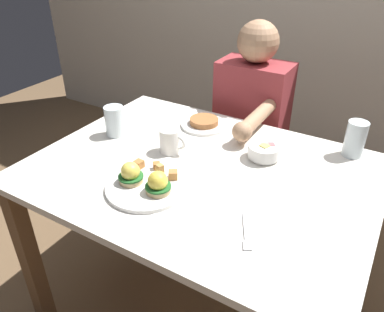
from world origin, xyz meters
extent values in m
plane|color=brown|center=(0.00, 0.00, 0.00)|extent=(6.00, 6.00, 0.00)
cube|color=white|center=(0.00, 0.00, 0.73)|extent=(1.20, 0.90, 0.03)
cube|color=#B23838|center=(0.00, -0.40, 0.74)|extent=(1.20, 0.06, 0.00)
cube|color=#B23838|center=(0.00, 0.40, 0.74)|extent=(1.20, 0.06, 0.00)
cube|color=brown|center=(-0.55, -0.40, 0.36)|extent=(0.06, 0.06, 0.71)
cube|color=brown|center=(-0.55, 0.40, 0.36)|extent=(0.06, 0.06, 0.71)
cube|color=brown|center=(0.55, 0.40, 0.36)|extent=(0.06, 0.06, 0.71)
cylinder|color=white|center=(-0.09, -0.20, 0.75)|extent=(0.27, 0.27, 0.01)
cylinder|color=tan|center=(-0.15, -0.21, 0.76)|extent=(0.08, 0.08, 0.02)
cylinder|color=#236028|center=(-0.15, -0.21, 0.78)|extent=(0.08, 0.08, 0.01)
sphere|color=#F7DB56|center=(-0.15, -0.21, 0.80)|extent=(0.06, 0.06, 0.06)
cylinder|color=tan|center=(-0.04, -0.21, 0.76)|extent=(0.08, 0.08, 0.02)
cylinder|color=#236028|center=(-0.04, -0.21, 0.78)|extent=(0.08, 0.08, 0.01)
sphere|color=yellow|center=(-0.04, -0.21, 0.80)|extent=(0.06, 0.06, 0.06)
cube|color=#AD7038|center=(-0.12, -0.10, 0.77)|extent=(0.03, 0.03, 0.02)
cube|color=#AD7038|center=(-0.18, -0.13, 0.77)|extent=(0.03, 0.03, 0.03)
cube|color=tan|center=(-0.09, -0.12, 0.77)|extent=(0.03, 0.03, 0.04)
cube|color=#B77A42|center=(-0.04, -0.12, 0.77)|extent=(0.04, 0.04, 0.03)
cylinder|color=white|center=(0.17, 0.18, 0.74)|extent=(0.10, 0.10, 0.01)
cylinder|color=white|center=(0.17, 0.18, 0.77)|extent=(0.12, 0.12, 0.04)
cube|color=#B7E093|center=(0.16, 0.18, 0.77)|extent=(0.04, 0.04, 0.03)
cube|color=#B7E093|center=(0.16, 0.18, 0.78)|extent=(0.03, 0.03, 0.03)
cube|color=#F4DB66|center=(0.18, 0.18, 0.77)|extent=(0.03, 0.03, 0.03)
cube|color=#EA6B70|center=(0.18, 0.20, 0.78)|extent=(0.04, 0.04, 0.03)
cube|color=#EA6B70|center=(0.17, 0.18, 0.77)|extent=(0.03, 0.03, 0.03)
cube|color=#F4DB66|center=(0.17, 0.17, 0.78)|extent=(0.04, 0.04, 0.03)
cylinder|color=white|center=(-0.16, 0.05, 0.79)|extent=(0.08, 0.08, 0.09)
cylinder|color=black|center=(-0.16, 0.05, 0.83)|extent=(0.07, 0.07, 0.01)
torus|color=white|center=(-0.12, 0.05, 0.79)|extent=(0.06, 0.02, 0.06)
cube|color=silver|center=(0.26, -0.21, 0.74)|extent=(0.07, 0.11, 0.00)
cube|color=silver|center=(0.30, -0.27, 0.74)|extent=(0.04, 0.04, 0.00)
cylinder|color=silver|center=(-0.43, 0.05, 0.80)|extent=(0.08, 0.08, 0.12)
cylinder|color=silver|center=(-0.43, 0.05, 0.77)|extent=(0.07, 0.07, 0.06)
cylinder|color=silver|center=(0.44, 0.37, 0.81)|extent=(0.07, 0.07, 0.14)
cylinder|color=silver|center=(0.44, 0.37, 0.78)|extent=(0.07, 0.07, 0.09)
cylinder|color=white|center=(-0.16, 0.30, 0.75)|extent=(0.20, 0.20, 0.01)
cylinder|color=#A36638|center=(-0.16, 0.30, 0.76)|extent=(0.12, 0.12, 0.02)
cylinder|color=#33333D|center=(-0.16, 0.53, 0.23)|extent=(0.11, 0.11, 0.45)
cylinder|color=#33333D|center=(0.02, 0.53, 0.23)|extent=(0.11, 0.11, 0.45)
cube|color=#993338|center=(-0.07, 0.63, 0.70)|extent=(0.34, 0.20, 0.50)
sphere|color=tan|center=(-0.07, 0.63, 1.04)|extent=(0.19, 0.19, 0.19)
cylinder|color=tan|center=(0.05, 0.38, 0.80)|extent=(0.06, 0.30, 0.06)
sphere|color=tan|center=(0.05, 0.23, 0.80)|extent=(0.08, 0.08, 0.08)
camera|label=1|loc=(0.55, -0.99, 1.47)|focal=35.18mm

